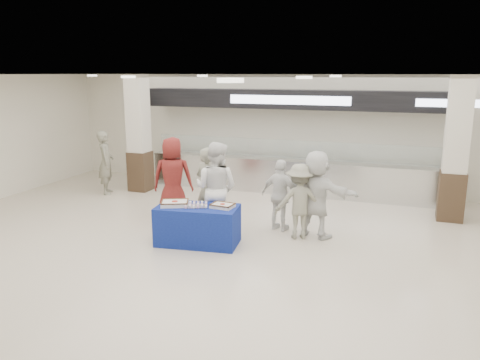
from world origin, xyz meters
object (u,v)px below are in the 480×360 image
at_px(sheet_cake_left, 175,203).
at_px(soldier_a, 208,188).
at_px(soldier_b, 299,201).
at_px(civilian_white, 316,194).
at_px(chef_short, 281,195).
at_px(soldier_bg, 106,162).
at_px(sheet_cake_right, 223,205).
at_px(cupcake_tray, 196,205).
at_px(civilian_maroon, 173,178).
at_px(chef_tall, 216,188).
at_px(display_table, 198,225).

height_order(sheet_cake_left, soldier_a, soldier_a).
height_order(soldier_a, soldier_b, soldier_a).
relative_size(soldier_b, civilian_white, 0.85).
bearing_deg(sheet_cake_left, chef_short, 39.90).
bearing_deg(soldier_bg, soldier_a, -144.26).
distance_m(sheet_cake_right, cupcake_tray, 0.51).
xyz_separation_m(civilian_maroon, soldier_bg, (-2.74, 1.32, -0.06)).
bearing_deg(soldier_b, sheet_cake_right, 13.31).
height_order(sheet_cake_left, soldier_bg, soldier_bg).
bearing_deg(soldier_bg, civilian_maroon, -146.12).
xyz_separation_m(chef_tall, soldier_b, (1.66, 0.29, -0.19)).
relative_size(civilian_maroon, chef_short, 1.23).
xyz_separation_m(display_table, chef_tall, (0.09, 0.72, 0.57)).
height_order(chef_tall, soldier_bg, chef_tall).
relative_size(chef_tall, soldier_b, 1.26).
height_order(sheet_cake_right, soldier_b, soldier_b).
bearing_deg(chef_tall, display_table, 86.65).
bearing_deg(cupcake_tray, civilian_white, 30.02).
relative_size(cupcake_tray, civilian_maroon, 0.25).
height_order(cupcake_tray, chef_short, chef_short).
bearing_deg(soldier_b, cupcake_tray, 7.58).
xyz_separation_m(cupcake_tray, soldier_b, (1.78, 1.01, -0.02)).
xyz_separation_m(sheet_cake_left, soldier_a, (0.20, 1.12, 0.06)).
relative_size(chef_short, soldier_b, 0.99).
xyz_separation_m(cupcake_tray, civilian_maroon, (-1.23, 1.39, 0.14)).
bearing_deg(display_table, sheet_cake_right, 3.79).
height_order(soldier_a, civilian_white, civilian_white).
bearing_deg(cupcake_tray, soldier_bg, 145.70).
relative_size(sheet_cake_left, soldier_bg, 0.36).
bearing_deg(soldier_b, chef_short, -57.91).
bearing_deg(display_table, chef_tall, 74.88).
bearing_deg(cupcake_tray, sheet_cake_left, -169.40).
xyz_separation_m(sheet_cake_left, civilian_white, (2.48, 1.27, 0.08)).
height_order(sheet_cake_left, cupcake_tray, sheet_cake_left).
bearing_deg(chef_short, soldier_a, 24.99).
bearing_deg(sheet_cake_left, display_table, 11.00).
bearing_deg(soldier_b, chef_tall, -12.29).
bearing_deg(chef_tall, cupcake_tray, 85.00).
bearing_deg(sheet_cake_right, soldier_b, 35.34).
bearing_deg(soldier_bg, display_table, -154.51).
xyz_separation_m(display_table, cupcake_tray, (-0.02, -0.01, 0.41)).
bearing_deg(display_table, civilian_maroon, 124.24).
distance_m(display_table, soldier_a, 1.17).
relative_size(soldier_b, soldier_bg, 0.88).
bearing_deg(sheet_cake_right, cupcake_tray, -168.02).
relative_size(cupcake_tray, chef_short, 0.31).
distance_m(sheet_cake_left, cupcake_tray, 0.42).
bearing_deg(soldier_bg, chef_tall, -146.34).
distance_m(chef_short, civilian_white, 0.80).
relative_size(sheet_cake_right, soldier_a, 0.25).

